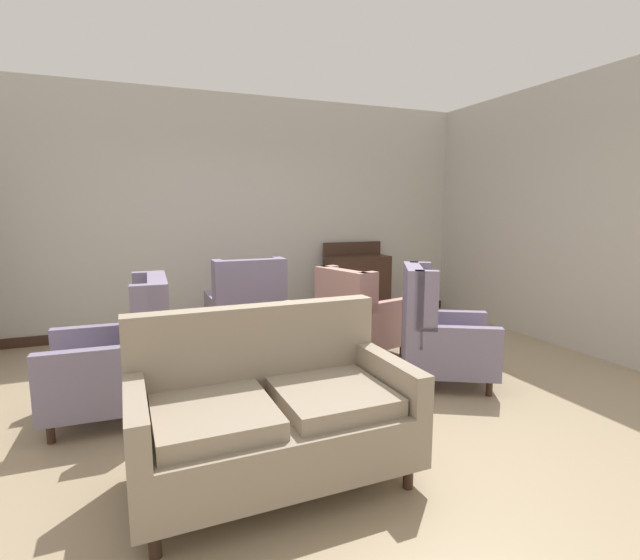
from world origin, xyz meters
The scene contains 13 objects.
ground centered at (0.00, 0.00, 0.00)m, with size 9.03×9.03×0.00m, color #9E896B.
wall_back centered at (0.00, 2.67, 1.54)m, with size 6.61×0.08×3.07m, color #BCB7AD.
wall_right centered at (3.22, 0.80, 1.54)m, with size 0.08×3.74×3.07m, color #BCB7AD.
baseboard_back centered at (0.00, 2.61, 0.06)m, with size 6.45×0.03×0.12m, color #382319.
coffee_table centered at (-0.16, 0.35, 0.40)m, with size 0.88×0.88×0.49m.
porcelain_vase centered at (-0.17, 0.29, 0.62)m, with size 0.18×0.18×0.30m.
settee centered at (-0.73, -1.06, 0.42)m, with size 1.61×0.89×1.00m.
armchair_foreground_right centered at (-1.56, 0.24, 0.44)m, with size 0.92×0.83×1.08m.
armchair_near_window centered at (0.80, 0.86, 0.43)m, with size 0.96×0.92×0.98m.
armchair_back_corner centered at (-0.30, 1.45, 0.45)m, with size 0.77×0.86×1.08m.
armchair_beside_settee centered at (1.13, -0.11, 0.46)m, with size 1.06×1.03×1.09m.
side_table centered at (0.86, 1.46, 0.44)m, with size 0.51×0.51×0.72m.
sideboard centered at (1.54, 2.37, 0.53)m, with size 0.91×0.38×1.13m.
Camera 1 is at (-1.44, -3.57, 1.61)m, focal length 26.13 mm.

